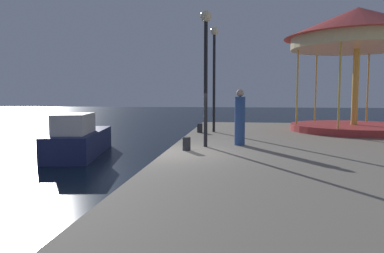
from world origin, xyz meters
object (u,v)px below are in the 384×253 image
object	(u,v)px
lamp_post_mid_promenade	(214,61)
bollard_center	(200,128)
carousel	(357,40)
motorboat_navy	(79,139)
bollard_north	(187,144)
person_near_carousel	(240,119)
lamp_post_near_edge	(206,54)

from	to	relation	value
lamp_post_mid_promenade	bollard_center	world-z (taller)	lamp_post_mid_promenade
carousel	lamp_post_mid_promenade	world-z (taller)	carousel
motorboat_navy	bollard_north	distance (m)	5.83
motorboat_navy	lamp_post_mid_promenade	xyz separation A→B (m)	(5.31, 2.19, 3.26)
motorboat_navy	carousel	world-z (taller)	carousel
carousel	lamp_post_mid_promenade	distance (m)	6.49
motorboat_navy	bollard_north	xyz separation A→B (m)	(4.86, -3.21, 0.34)
motorboat_navy	bollard_north	size ratio (longest dim) A/B	12.85
bollard_center	bollard_north	xyz separation A→B (m)	(0.15, -5.08, 0.00)
bollard_north	person_near_carousel	size ratio (longest dim) A/B	0.22
lamp_post_mid_promenade	bollard_north	world-z (taller)	lamp_post_mid_promenade
lamp_post_mid_promenade	bollard_center	xyz separation A→B (m)	(-0.59, -0.31, -2.92)
carousel	lamp_post_mid_promenade	size ratio (longest dim) A/B	1.39
carousel	bollard_center	size ratio (longest dim) A/B	15.98
lamp_post_mid_promenade	person_near_carousel	bearing A→B (deg)	-74.34
bollard_center	bollard_north	size ratio (longest dim) A/B	1.00
carousel	person_near_carousel	xyz separation A→B (m)	(-5.17, -5.21, -3.24)
person_near_carousel	lamp_post_mid_promenade	bearing A→B (deg)	105.66
lamp_post_near_edge	person_near_carousel	size ratio (longest dim) A/B	2.33
carousel	bollard_center	bearing A→B (deg)	-167.78
lamp_post_mid_promenade	person_near_carousel	size ratio (longest dim) A/B	2.51
motorboat_navy	bollard_center	distance (m)	5.08
lamp_post_mid_promenade	bollard_north	distance (m)	6.15
lamp_post_near_edge	lamp_post_mid_promenade	world-z (taller)	lamp_post_mid_promenade
lamp_post_near_edge	bollard_center	size ratio (longest dim) A/B	10.65
lamp_post_near_edge	lamp_post_mid_promenade	bearing A→B (deg)	90.58
bollard_center	bollard_north	distance (m)	5.09
lamp_post_near_edge	lamp_post_mid_promenade	distance (m)	4.57
lamp_post_near_edge	person_near_carousel	world-z (taller)	lamp_post_near_edge
lamp_post_near_edge	bollard_north	distance (m)	2.88
motorboat_navy	person_near_carousel	bearing A→B (deg)	-15.92
motorboat_navy	lamp_post_near_edge	xyz separation A→B (m)	(5.35, -2.37, 3.06)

